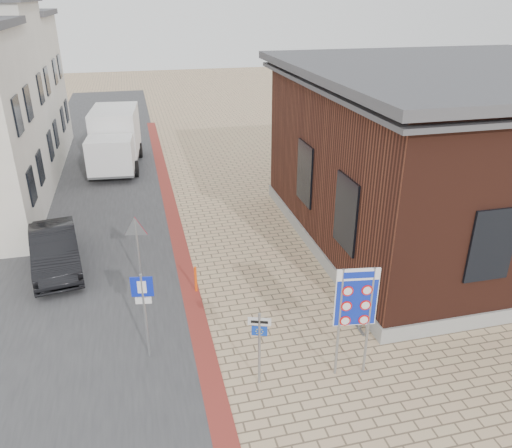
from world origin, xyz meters
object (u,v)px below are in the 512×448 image
essen_sign (259,339)px  parking_sign (144,302)px  bollard (196,279)px  box_truck (115,139)px  border_sign (356,299)px  sedan (55,250)px

essen_sign → parking_sign: bearing=167.4°
essen_sign → bollard: bearing=121.6°
box_truck → parking_sign: (0.93, -17.47, 0.15)m
border_sign → parking_sign: (-5.10, 1.91, -0.48)m
sedan → essen_sign: essen_sign is taller
parking_sign → bollard: parking_sign is taller
box_truck → parking_sign: size_ratio=2.40×
sedan → bollard: (4.70, -2.81, -0.27)m
parking_sign → essen_sign: bearing=-22.1°
bollard → parking_sign: bearing=-119.5°
essen_sign → bollard: 4.89m
parking_sign → border_sign: bearing=-10.4°
border_sign → parking_sign: 5.47m
box_truck → essen_sign: bearing=-74.0°
border_sign → box_truck: bearing=115.6°
border_sign → essen_sign: bearing=-176.7°
border_sign → bollard: (-3.40, 4.91, -1.81)m
border_sign → essen_sign: (-2.40, 0.21, -0.90)m
sedan → bollard: size_ratio=4.77×
essen_sign → box_truck: bearing=120.3°
bollard → essen_sign: bearing=-78.0°
essen_sign → bollard: size_ratio=2.25×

